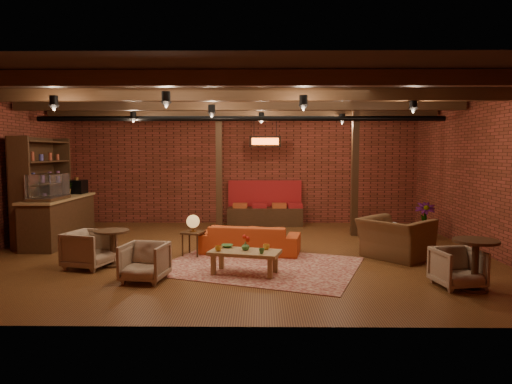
{
  "coord_description": "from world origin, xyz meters",
  "views": [
    {
      "loc": [
        0.5,
        -9.23,
        2.06
      ],
      "look_at": [
        0.39,
        0.2,
        1.24
      ],
      "focal_mm": 32.0,
      "sensor_mm": 36.0,
      "label": 1
    }
  ],
  "objects_px": {
    "armchair_a": "(89,247)",
    "armchair_right": "(396,232)",
    "side_table_book": "(389,225)",
    "plant_tall": "(426,184)",
    "round_table_left": "(112,242)",
    "armchair_b": "(145,260)",
    "armchair_far": "(458,266)",
    "coffee_table": "(244,253)",
    "side_table_lamp": "(193,225)",
    "sofa": "(250,239)",
    "round_table_right": "(475,257)"
  },
  "relations": [
    {
      "from": "armchair_a",
      "to": "armchair_right",
      "type": "height_order",
      "value": "armchair_right"
    },
    {
      "from": "side_table_book",
      "to": "plant_tall",
      "type": "xyz_separation_m",
      "value": [
        0.99,
        0.58,
        0.88
      ]
    },
    {
      "from": "round_table_left",
      "to": "side_table_book",
      "type": "distance_m",
      "value": 6.01
    },
    {
      "from": "armchair_b",
      "to": "armchair_a",
      "type": "bearing_deg",
      "value": 154.75
    },
    {
      "from": "armchair_right",
      "to": "armchair_far",
      "type": "height_order",
      "value": "armchair_right"
    },
    {
      "from": "coffee_table",
      "to": "armchair_right",
      "type": "height_order",
      "value": "armchair_right"
    },
    {
      "from": "side_table_lamp",
      "to": "side_table_book",
      "type": "xyz_separation_m",
      "value": [
        4.27,
        1.31,
        -0.21
      ]
    },
    {
      "from": "sofa",
      "to": "armchair_right",
      "type": "xyz_separation_m",
      "value": [
        2.85,
        -0.4,
        0.23
      ]
    },
    {
      "from": "coffee_table",
      "to": "round_table_left",
      "type": "distance_m",
      "value": 2.48
    },
    {
      "from": "round_table_right",
      "to": "armchair_far",
      "type": "relative_size",
      "value": 1.16
    },
    {
      "from": "side_table_book",
      "to": "armchair_b",
      "type": "bearing_deg",
      "value": -146.88
    },
    {
      "from": "armchair_b",
      "to": "side_table_book",
      "type": "xyz_separation_m",
      "value": [
        4.78,
        3.12,
        0.08
      ]
    },
    {
      "from": "round_table_right",
      "to": "coffee_table",
      "type": "bearing_deg",
      "value": 165.78
    },
    {
      "from": "coffee_table",
      "to": "armchair_b",
      "type": "distance_m",
      "value": 1.64
    },
    {
      "from": "armchair_a",
      "to": "round_table_left",
      "type": "bearing_deg",
      "value": -51.88
    },
    {
      "from": "coffee_table",
      "to": "side_table_lamp",
      "type": "distance_m",
      "value": 1.76
    },
    {
      "from": "sofa",
      "to": "round_table_left",
      "type": "bearing_deg",
      "value": 32.94
    },
    {
      "from": "coffee_table",
      "to": "round_table_left",
      "type": "bearing_deg",
      "value": 167.57
    },
    {
      "from": "armchair_right",
      "to": "plant_tall",
      "type": "bearing_deg",
      "value": -73.63
    },
    {
      "from": "side_table_lamp",
      "to": "round_table_right",
      "type": "xyz_separation_m",
      "value": [
        4.54,
        -2.25,
        -0.11
      ]
    },
    {
      "from": "armchair_right",
      "to": "plant_tall",
      "type": "distance_m",
      "value": 2.56
    },
    {
      "from": "round_table_left",
      "to": "armchair_far",
      "type": "height_order",
      "value": "armchair_far"
    },
    {
      "from": "armchair_right",
      "to": "round_table_right",
      "type": "relative_size",
      "value": 1.56
    },
    {
      "from": "round_table_left",
      "to": "armchair_far",
      "type": "relative_size",
      "value": 0.99
    },
    {
      "from": "side_table_lamp",
      "to": "armchair_a",
      "type": "distance_m",
      "value": 1.99
    },
    {
      "from": "sofa",
      "to": "round_table_left",
      "type": "relative_size",
      "value": 3.09
    },
    {
      "from": "armchair_b",
      "to": "plant_tall",
      "type": "distance_m",
      "value": 6.92
    },
    {
      "from": "sofa",
      "to": "plant_tall",
      "type": "distance_m",
      "value": 4.57
    },
    {
      "from": "coffee_table",
      "to": "round_table_left",
      "type": "xyz_separation_m",
      "value": [
        -2.42,
        0.53,
        0.08
      ]
    },
    {
      "from": "side_table_lamp",
      "to": "armchair_right",
      "type": "height_order",
      "value": "armchair_right"
    },
    {
      "from": "armchair_a",
      "to": "side_table_book",
      "type": "distance_m",
      "value": 6.4
    },
    {
      "from": "round_table_left",
      "to": "round_table_right",
      "type": "xyz_separation_m",
      "value": [
        5.89,
        -1.41,
        0.07
      ]
    },
    {
      "from": "coffee_table",
      "to": "armchair_far",
      "type": "bearing_deg",
      "value": -12.55
    },
    {
      "from": "sofa",
      "to": "plant_tall",
      "type": "relative_size",
      "value": 0.78
    },
    {
      "from": "coffee_table",
      "to": "armchair_far",
      "type": "relative_size",
      "value": 1.92
    },
    {
      "from": "round_table_right",
      "to": "plant_tall",
      "type": "bearing_deg",
      "value": 80.19
    },
    {
      "from": "side_table_book",
      "to": "plant_tall",
      "type": "bearing_deg",
      "value": 30.14
    },
    {
      "from": "armchair_a",
      "to": "plant_tall",
      "type": "bearing_deg",
      "value": -52.23
    },
    {
      "from": "coffee_table",
      "to": "side_table_lamp",
      "type": "relative_size",
      "value": 1.56
    },
    {
      "from": "round_table_left",
      "to": "side_table_lamp",
      "type": "bearing_deg",
      "value": 31.84
    },
    {
      "from": "side_table_book",
      "to": "round_table_right",
      "type": "relative_size",
      "value": 0.62
    },
    {
      "from": "armchair_far",
      "to": "plant_tall",
      "type": "distance_m",
      "value": 4.2
    },
    {
      "from": "round_table_left",
      "to": "armchair_a",
      "type": "relative_size",
      "value": 0.89
    },
    {
      "from": "sofa",
      "to": "armchair_a",
      "type": "bearing_deg",
      "value": 32.89
    },
    {
      "from": "round_table_right",
      "to": "side_table_lamp",
      "type": "bearing_deg",
      "value": 153.66
    },
    {
      "from": "coffee_table",
      "to": "plant_tall",
      "type": "relative_size",
      "value": 0.49
    },
    {
      "from": "coffee_table",
      "to": "side_table_lamp",
      "type": "xyz_separation_m",
      "value": [
        -1.07,
        1.37,
        0.27
      ]
    },
    {
      "from": "armchair_right",
      "to": "side_table_book",
      "type": "bearing_deg",
      "value": -52.91
    },
    {
      "from": "round_table_right",
      "to": "armchair_far",
      "type": "distance_m",
      "value": 0.3
    },
    {
      "from": "side_table_lamp",
      "to": "armchair_right",
      "type": "bearing_deg",
      "value": -2.57
    }
  ]
}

